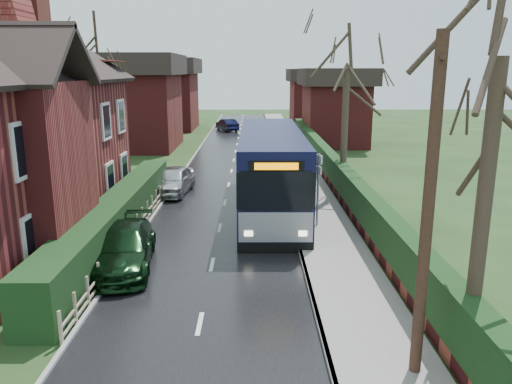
{
  "coord_description": "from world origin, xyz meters",
  "views": [
    {
      "loc": [
        1.36,
        -13.61,
        6.33
      ],
      "look_at": [
        1.49,
        4.93,
        1.8
      ],
      "focal_mm": 35.0,
      "sensor_mm": 36.0,
      "label": 1
    }
  ],
  "objects_px": {
    "bus": "(271,171)",
    "car_green": "(123,248)",
    "car_silver": "(173,180)",
    "bus_stop_sign": "(318,180)",
    "telegraph_pole": "(428,215)"
  },
  "relations": [
    {
      "from": "bus",
      "to": "car_green",
      "type": "xyz_separation_m",
      "value": [
        -5.1,
        -7.18,
        -1.12
      ]
    },
    {
      "from": "car_silver",
      "to": "bus_stop_sign",
      "type": "height_order",
      "value": "bus_stop_sign"
    },
    {
      "from": "bus_stop_sign",
      "to": "bus",
      "type": "bearing_deg",
      "value": 97.17
    },
    {
      "from": "car_silver",
      "to": "telegraph_pole",
      "type": "distance_m",
      "value": 18.16
    },
    {
      "from": "car_green",
      "to": "bus_stop_sign",
      "type": "height_order",
      "value": "bus_stop_sign"
    },
    {
      "from": "car_green",
      "to": "bus_stop_sign",
      "type": "relative_size",
      "value": 1.52
    },
    {
      "from": "car_silver",
      "to": "car_green",
      "type": "xyz_separation_m",
      "value": [
        -0.1,
        -10.18,
        -0.02
      ]
    },
    {
      "from": "bus",
      "to": "bus_stop_sign",
      "type": "relative_size",
      "value": 3.87
    },
    {
      "from": "bus_stop_sign",
      "to": "telegraph_pole",
      "type": "height_order",
      "value": "telegraph_pole"
    },
    {
      "from": "bus",
      "to": "telegraph_pole",
      "type": "xyz_separation_m",
      "value": [
        2.6,
        -13.25,
        1.76
      ]
    },
    {
      "from": "bus_stop_sign",
      "to": "car_silver",
      "type": "bearing_deg",
      "value": 114.93
    },
    {
      "from": "car_silver",
      "to": "bus",
      "type": "bearing_deg",
      "value": -24.78
    },
    {
      "from": "bus",
      "to": "telegraph_pole",
      "type": "height_order",
      "value": "telegraph_pole"
    },
    {
      "from": "bus",
      "to": "telegraph_pole",
      "type": "relative_size",
      "value": 1.71
    },
    {
      "from": "car_silver",
      "to": "car_green",
      "type": "height_order",
      "value": "car_silver"
    }
  ]
}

